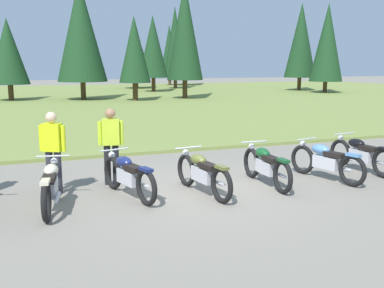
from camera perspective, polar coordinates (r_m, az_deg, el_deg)
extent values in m
plane|color=gray|center=(9.36, 1.29, -6.04)|extent=(140.00, 140.00, 0.00)
cube|color=olive|center=(34.71, -14.98, 5.55)|extent=(80.00, 44.00, 0.10)
cylinder|color=#47331E|center=(47.42, -2.12, 7.77)|extent=(0.36, 0.36, 1.36)
cone|color=#193D1E|center=(47.44, -2.16, 12.86)|extent=(2.36, 2.36, 7.06)
cylinder|color=#47331E|center=(31.61, -7.19, 6.52)|extent=(0.36, 0.36, 1.34)
cone|color=#193D1E|center=(31.57, -7.31, 11.81)|extent=(2.18, 2.18, 4.50)
cylinder|color=#47331E|center=(54.47, -0.81, 8.08)|extent=(0.36, 0.36, 1.36)
cone|color=#193D1E|center=(54.49, -0.82, 12.66)|extent=(3.16, 3.16, 7.34)
cylinder|color=#47331E|center=(41.87, 16.49, 6.88)|extent=(0.36, 0.36, 1.09)
cone|color=#193D1E|center=(41.86, 16.76, 12.21)|extent=(2.87, 2.87, 6.71)
cylinder|color=#47331E|center=(47.80, -7.04, 7.65)|extent=(0.36, 0.36, 1.23)
cone|color=#193D1E|center=(47.77, -7.12, 11.34)|extent=(3.35, 3.35, 4.93)
cylinder|color=#47331E|center=(44.93, 13.42, 7.37)|extent=(0.36, 0.36, 1.34)
cone|color=#193D1E|center=(44.95, 13.64, 12.64)|extent=(2.99, 2.99, 6.95)
cylinder|color=#47331E|center=(41.96, -4.89, 7.46)|extent=(0.36, 0.36, 1.39)
cone|color=#193D1E|center=(41.95, -4.96, 12.19)|extent=(2.67, 2.67, 5.54)
cylinder|color=#47331E|center=(54.49, -2.85, 8.24)|extent=(0.36, 0.36, 1.69)
cone|color=#193D1E|center=(54.50, -2.88, 12.01)|extent=(2.10, 2.10, 5.47)
cylinder|color=#47331E|center=(33.37, -0.90, 6.88)|extent=(0.36, 0.36, 1.46)
cone|color=#193D1E|center=(33.41, -0.92, 14.20)|extent=(2.64, 2.64, 7.06)
cylinder|color=#47331E|center=(33.93, -21.95, 6.01)|extent=(0.36, 0.36, 1.21)
cone|color=#193D1E|center=(33.88, -22.28, 10.82)|extent=(2.69, 2.69, 4.49)
cylinder|color=#47331E|center=(33.14, -13.61, 6.51)|extent=(0.36, 0.36, 1.38)
cone|color=#193D1E|center=(33.16, -13.92, 13.79)|extent=(3.48, 3.48, 7.04)
torus|color=black|center=(9.24, -16.97, -4.45)|extent=(0.21, 0.71, 0.70)
torus|color=black|center=(7.90, -17.99, -6.96)|extent=(0.21, 0.71, 0.70)
cube|color=silver|center=(8.56, -17.46, -5.28)|extent=(0.30, 0.66, 0.28)
ellipsoid|color=beige|center=(8.66, -17.43, -3.19)|extent=(0.34, 0.52, 0.22)
cube|color=black|center=(8.29, -17.70, -4.21)|extent=(0.30, 0.51, 0.10)
cube|color=beige|center=(7.81, -18.12, -4.57)|extent=(0.19, 0.34, 0.06)
cylinder|color=silver|center=(9.03, -17.20, -1.47)|extent=(0.62, 0.13, 0.03)
sphere|color=silver|center=(9.18, -17.08, -2.12)|extent=(0.14, 0.14, 0.14)
cylinder|color=silver|center=(8.28, -16.68, -6.47)|extent=(0.16, 0.55, 0.07)
torus|color=black|center=(9.61, -10.01, -3.61)|extent=(0.28, 0.70, 0.70)
torus|color=black|center=(8.41, -5.81, -5.49)|extent=(0.28, 0.70, 0.70)
cube|color=silver|center=(8.99, -8.06, -4.18)|extent=(0.36, 0.67, 0.28)
ellipsoid|color=navy|center=(9.08, -8.63, -2.23)|extent=(0.38, 0.53, 0.22)
cube|color=black|center=(8.75, -7.42, -3.08)|extent=(0.34, 0.52, 0.10)
cube|color=navy|center=(8.32, -5.85, -3.23)|extent=(0.22, 0.35, 0.06)
cylinder|color=silver|center=(9.41, -9.84, -0.71)|extent=(0.61, 0.20, 0.03)
sphere|color=silver|center=(9.54, -10.13, -1.37)|extent=(0.14, 0.14, 0.14)
cylinder|color=silver|center=(8.82, -6.32, -5.09)|extent=(0.21, 0.55, 0.07)
torus|color=black|center=(9.70, -0.74, -3.32)|extent=(0.21, 0.71, 0.70)
torus|color=black|center=(8.53, 3.78, -5.22)|extent=(0.21, 0.71, 0.70)
cube|color=silver|center=(9.09, 1.37, -3.91)|extent=(0.29, 0.66, 0.28)
ellipsoid|color=brown|center=(9.18, 0.81, -1.98)|extent=(0.33, 0.51, 0.22)
cube|color=black|center=(8.86, 2.11, -2.83)|extent=(0.29, 0.51, 0.10)
cube|color=brown|center=(8.45, 3.80, -3.00)|extent=(0.19, 0.34, 0.06)
cylinder|color=silver|center=(9.51, -0.45, -0.45)|extent=(0.62, 0.13, 0.03)
sphere|color=silver|center=(9.63, -0.80, -1.10)|extent=(0.14, 0.14, 0.14)
cylinder|color=silver|center=(8.94, 3.13, -4.83)|extent=(0.15, 0.55, 0.07)
torus|color=black|center=(10.50, 7.55, -2.37)|extent=(0.12, 0.70, 0.70)
torus|color=black|center=(9.30, 11.41, -4.11)|extent=(0.12, 0.70, 0.70)
cube|color=silver|center=(9.88, 9.37, -2.90)|extent=(0.22, 0.64, 0.28)
ellipsoid|color=#144C23|center=(9.98, 8.93, -1.12)|extent=(0.27, 0.49, 0.22)
cube|color=black|center=(9.65, 10.03, -1.90)|extent=(0.23, 0.49, 0.10)
cube|color=#144C23|center=(9.23, 11.49, -2.06)|extent=(0.15, 0.32, 0.06)
cylinder|color=silver|center=(10.31, 7.86, 0.29)|extent=(0.62, 0.05, 0.03)
sphere|color=silver|center=(10.44, 7.55, -0.31)|extent=(0.14, 0.14, 0.14)
cylinder|color=silver|center=(9.72, 10.92, -3.78)|extent=(0.08, 0.55, 0.07)
torus|color=black|center=(11.10, 13.83, -1.90)|extent=(0.26, 0.70, 0.70)
torus|color=black|center=(10.24, 19.65, -3.19)|extent=(0.26, 0.70, 0.70)
cube|color=silver|center=(10.65, 16.63, -2.26)|extent=(0.35, 0.67, 0.28)
ellipsoid|color=#598CC6|center=(10.70, 15.97, -0.63)|extent=(0.37, 0.53, 0.22)
cube|color=black|center=(10.47, 17.62, -1.29)|extent=(0.33, 0.52, 0.10)
cube|color=#598CC6|center=(10.17, 19.76, -1.33)|extent=(0.21, 0.34, 0.06)
cylinder|color=silver|center=(10.94, 14.33, 0.63)|extent=(0.61, 0.18, 0.03)
sphere|color=silver|center=(11.04, 13.84, 0.05)|extent=(0.14, 0.14, 0.14)
cylinder|color=silver|center=(10.60, 18.34, -2.96)|extent=(0.20, 0.55, 0.07)
torus|color=black|center=(12.20, 18.28, -1.05)|extent=(0.16, 0.71, 0.70)
torus|color=black|center=(11.26, 23.19, -2.26)|extent=(0.16, 0.71, 0.70)
cube|color=silver|center=(11.71, 20.65, -1.39)|extent=(0.26, 0.66, 0.28)
ellipsoid|color=black|center=(11.78, 20.10, 0.10)|extent=(0.30, 0.50, 0.22)
cube|color=black|center=(11.52, 21.50, -0.51)|extent=(0.26, 0.50, 0.10)
cylinder|color=silver|center=(12.05, 18.74, 1.25)|extent=(0.62, 0.09, 0.03)
sphere|color=silver|center=(12.15, 18.31, 0.73)|extent=(0.14, 0.14, 0.14)
cylinder|color=silver|center=(11.63, 22.16, -2.07)|extent=(0.12, 0.55, 0.07)
cylinder|color=#2D2D38|center=(9.50, -16.57, -3.47)|extent=(0.14, 0.14, 0.88)
cylinder|color=#2D2D38|center=(9.58, -17.56, -3.42)|extent=(0.14, 0.14, 0.88)
cube|color=#D8EA19|center=(9.40, -17.29, 0.82)|extent=(0.42, 0.36, 0.56)
sphere|color=beige|center=(9.35, -17.42, 3.24)|extent=(0.22, 0.22, 0.22)
cylinder|color=#D8EA19|center=(9.31, -15.99, 0.68)|extent=(0.09, 0.09, 0.52)
cylinder|color=#D8EA19|center=(9.50, -18.55, 0.73)|extent=(0.09, 0.09, 0.52)
cylinder|color=black|center=(9.97, -10.65, -2.60)|extent=(0.14, 0.14, 0.88)
cylinder|color=black|center=(9.97, -9.62, -2.56)|extent=(0.14, 0.14, 0.88)
cube|color=#C6E52D|center=(9.84, -10.27, 1.51)|extent=(0.39, 0.28, 0.56)
sphere|color=#9E7051|center=(9.79, -10.34, 3.83)|extent=(0.22, 0.22, 0.22)
cylinder|color=#C6E52D|center=(9.84, -11.60, 1.36)|extent=(0.09, 0.09, 0.52)
cylinder|color=#C6E52D|center=(9.84, -8.92, 1.44)|extent=(0.09, 0.09, 0.52)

